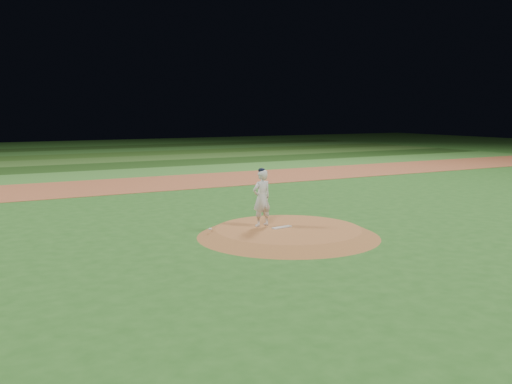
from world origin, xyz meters
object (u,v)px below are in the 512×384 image
Objects in this scene: pitchers_mound at (288,232)px; rosin_bag at (210,229)px; pitching_rubber at (282,227)px; pitcher_on_mound at (262,198)px.

pitchers_mound is 50.87× the size of rosin_bag.
pitcher_on_mound reaches higher than pitching_rubber.
pitching_rubber is 0.38× the size of pitcher_on_mound.
pitching_rubber is at bearing -20.72° from rosin_bag.
pitching_rubber reaches higher than pitchers_mound.
pitcher_on_mound reaches higher than pitchers_mound.
rosin_bag is at bearing 157.36° from pitchers_mound.
pitchers_mound is 2.35m from rosin_bag.
pitching_rubber is at bearing 135.88° from pitchers_mound.
pitcher_on_mound is at bearing -8.18° from rosin_bag.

